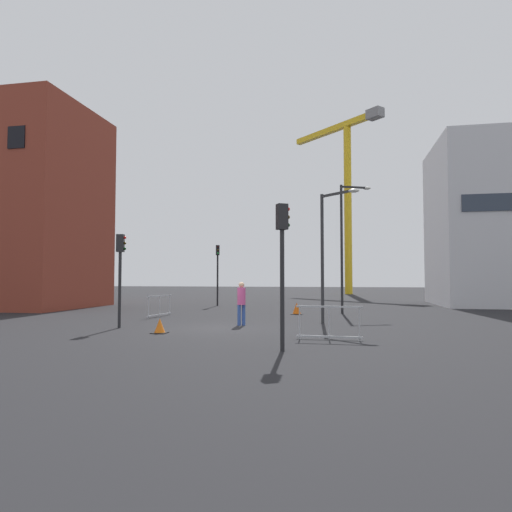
% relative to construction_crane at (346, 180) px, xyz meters
% --- Properties ---
extents(ground, '(160.00, 160.00, 0.00)m').
position_rel_construction_crane_xyz_m(ground, '(-5.32, -38.36, -13.93)').
color(ground, black).
extents(brick_building, '(9.36, 8.10, 13.19)m').
position_rel_construction_crane_xyz_m(brick_building, '(-21.66, -29.18, -7.33)').
color(brick_building, brown).
rests_on(brick_building, ground).
extents(office_block, '(9.70, 9.14, 11.77)m').
position_rel_construction_crane_xyz_m(office_block, '(11.02, -20.59, -8.04)').
color(office_block, silver).
rests_on(office_block, ground).
extents(construction_crane, '(11.00, 10.59, 21.34)m').
position_rel_construction_crane_xyz_m(construction_crane, '(0.00, 0.00, 0.00)').
color(construction_crane, gold).
rests_on(construction_crane, ground).
extents(streetlamp_tall, '(1.72, 0.82, 7.15)m').
position_rel_construction_crane_xyz_m(streetlamp_tall, '(-0.38, -30.16, -9.70)').
color(streetlamp_tall, '#232326').
rests_on(streetlamp_tall, ground).
extents(streetlamp_short, '(1.64, 1.41, 5.65)m').
position_rel_construction_crane_xyz_m(streetlamp_short, '(-1.17, -35.95, -10.45)').
color(streetlamp_short, '#2D2D30').
rests_on(streetlamp_short, ground).
extents(traffic_light_median, '(0.39, 0.35, 3.99)m').
position_rel_construction_crane_xyz_m(traffic_light_median, '(-2.14, -43.49, -11.25)').
color(traffic_light_median, '#232326').
rests_on(traffic_light_median, ground).
extents(traffic_light_far, '(0.32, 0.39, 4.27)m').
position_rel_construction_crane_xyz_m(traffic_light_far, '(-9.21, -24.91, -11.08)').
color(traffic_light_far, black).
rests_on(traffic_light_far, ground).
extents(traffic_light_corner, '(0.39, 0.29, 3.70)m').
position_rel_construction_crane_xyz_m(traffic_light_corner, '(-9.18, -39.15, -11.43)').
color(traffic_light_corner, '#232326').
rests_on(traffic_light_corner, ground).
extents(pedestrian_walking, '(0.34, 0.34, 1.79)m').
position_rel_construction_crane_xyz_m(pedestrian_walking, '(-4.68, -37.32, -12.88)').
color(pedestrian_walking, '#33519E').
rests_on(pedestrian_walking, ground).
extents(safety_barrier_front, '(2.09, 0.10, 1.08)m').
position_rel_construction_crane_xyz_m(safety_barrier_front, '(-0.98, -41.04, -13.36)').
color(safety_barrier_front, '#B2B5BA').
rests_on(safety_barrier_front, ground).
extents(safety_barrier_mid_span, '(0.33, 2.36, 1.08)m').
position_rel_construction_crane_xyz_m(safety_barrier_mid_span, '(-9.71, -33.95, -13.36)').
color(safety_barrier_mid_span, '#B2B5BA').
rests_on(safety_barrier_mid_span, ground).
extents(traffic_cone_orange, '(0.62, 0.62, 0.63)m').
position_rel_construction_crane_xyz_m(traffic_cone_orange, '(-3.00, -31.19, -13.63)').
color(traffic_cone_orange, black).
rests_on(traffic_cone_orange, ground).
extents(traffic_cone_by_barrier, '(0.52, 0.52, 0.53)m').
position_rel_construction_crane_xyz_m(traffic_cone_by_barrier, '(-6.95, -40.43, -13.68)').
color(traffic_cone_by_barrier, black).
rests_on(traffic_cone_by_barrier, ground).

